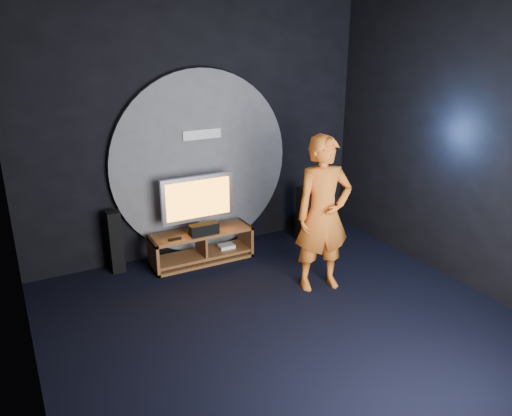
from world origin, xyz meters
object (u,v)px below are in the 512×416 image
Objects in this scene: tower_speaker_right at (304,214)px; player at (323,214)px; tv at (198,201)px; tower_speaker_left at (115,242)px; media_console at (202,248)px; subwoofer at (305,224)px.

player reaches higher than tower_speaker_right.
tv is 1.72m from tower_speaker_right.
player reaches higher than tower_speaker_left.
tower_speaker_right is (1.65, -0.05, 0.23)m from media_console.
tower_speaker_right is 2.79× the size of subwoofer.
tv reaches higher than subwoofer.
tower_speaker_right is (1.66, -0.11, -0.45)m from tv.
tv is 0.53× the size of player.
tower_speaker_left is 2.79m from tower_speaker_right.
media_console is 1.38× the size of tv.
player is at bearing -52.79° from media_console.
tower_speaker_right is at bearing 76.83° from player.
tower_speaker_right is (2.78, -0.29, 0.00)m from tower_speaker_left.
tv is at bearing 176.09° from tower_speaker_right.
media_console is 1.89m from player.
tower_speaker_right is 0.42m from subwoofer.
tower_speaker_left is 2.79× the size of subwoofer.
tower_speaker_left is 0.44× the size of player.
tower_speaker_right is at bearing -1.60° from media_console.
tower_speaker_right is at bearing -5.99° from tower_speaker_left.
tower_speaker_left is at bearing 174.01° from tower_speaker_right.
tv is (-0.01, 0.07, 0.68)m from media_console.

